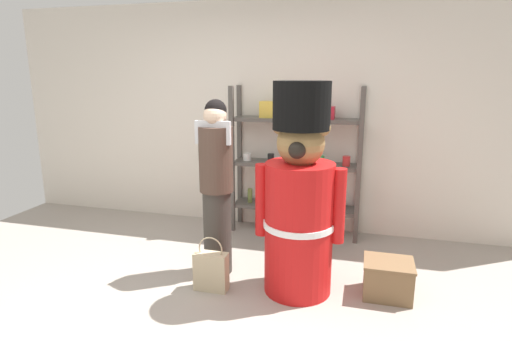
% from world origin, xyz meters
% --- Properties ---
extents(ground_plane, '(6.40, 6.40, 0.00)m').
position_xyz_m(ground_plane, '(0.00, 0.00, 0.00)').
color(ground_plane, '#9E9389').
extents(back_wall, '(6.40, 0.12, 2.60)m').
position_xyz_m(back_wall, '(0.00, 2.20, 1.30)').
color(back_wall, silver).
rests_on(back_wall, ground_plane).
extents(merchandise_shelf, '(1.45, 0.35, 1.66)m').
position_xyz_m(merchandise_shelf, '(0.42, 1.98, 0.86)').
color(merchandise_shelf, '#4C4742').
rests_on(merchandise_shelf, ground_plane).
extents(teddy_bear_guard, '(0.74, 0.58, 1.74)m').
position_xyz_m(teddy_bear_guard, '(0.67, 0.68, 0.79)').
color(teddy_bear_guard, red).
rests_on(teddy_bear_guard, ground_plane).
extents(person_shopper, '(0.31, 0.30, 1.58)m').
position_xyz_m(person_shopper, '(-0.09, 0.82, 0.83)').
color(person_shopper, '#38332D').
rests_on(person_shopper, ground_plane).
extents(shopping_bag, '(0.28, 0.12, 0.48)m').
position_xyz_m(shopping_bag, '(-0.03, 0.49, 0.17)').
color(shopping_bag, '#C1AD89').
rests_on(shopping_bag, ground_plane).
extents(display_crate, '(0.40, 0.34, 0.30)m').
position_xyz_m(display_crate, '(1.40, 0.77, 0.15)').
color(display_crate, brown).
rests_on(display_crate, ground_plane).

